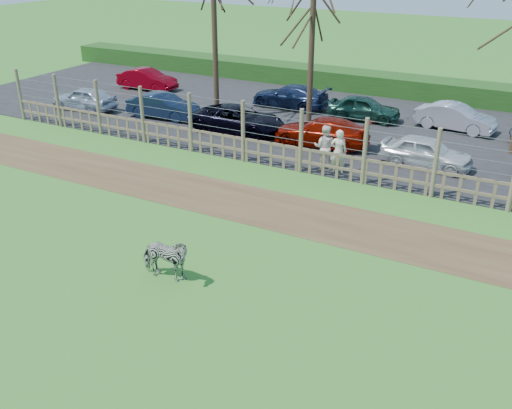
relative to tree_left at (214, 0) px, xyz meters
The scene contains 19 objects.
ground 15.17m from the tree_left, 62.53° to the right, with size 120.00×120.00×0.00m, color #5DA53C.
dirt_strip 11.74m from the tree_left, 50.91° to the right, with size 34.00×2.80×0.01m, color brown.
asphalt 8.81m from the tree_left, 17.10° to the left, with size 44.00×13.00×0.04m, color #232326.
hedge 12.20m from the tree_left, 54.16° to the left, with size 46.00×2.00×1.10m, color #1E4716.
fence 9.25m from the tree_left, 34.70° to the right, with size 30.16×0.16×2.50m.
tree_left is the anchor object (origin of this frame).
tree_mid 4.67m from the tree_left, 12.53° to the left, with size 4.80×4.80×6.83m.
zebra 15.50m from the tree_left, 63.75° to the right, with size 0.68×1.49×1.26m, color gray.
visitor_a 10.00m from the tree_left, 27.13° to the right, with size 0.63×0.41×1.72m, color beige.
visitor_b 9.39m from the tree_left, 27.71° to the right, with size 0.84×0.65×1.72m, color silver.
car_0 8.74m from the tree_left, 165.29° to the right, with size 1.42×3.52×1.20m, color #ABB5C9.
car_1 5.65m from the tree_left, 155.74° to the right, with size 1.27×3.64×1.20m, color #14213C.
car_2 5.53m from the tree_left, 34.21° to the right, with size 1.99×4.32×1.20m, color black.
car_3 7.96m from the tree_left, 12.04° to the right, with size 1.68×4.13×1.20m, color #830E03.
car_4 11.87m from the tree_left, ahead, with size 1.42×3.52×1.20m, color silver.
car_7 9.03m from the tree_left, 154.55° to the left, with size 1.27×3.64×1.20m, color maroon.
car_9 6.56m from the tree_left, 57.16° to the left, with size 1.68×4.13×1.20m, color #172243.
car_10 8.78m from the tree_left, 26.20° to the left, with size 1.42×3.52×1.20m, color #1A4135.
car_11 12.40m from the tree_left, 18.81° to the left, with size 1.27×3.64×1.20m, color #B2B1C2.
Camera 1 is at (8.10, -10.88, 8.20)m, focal length 40.00 mm.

